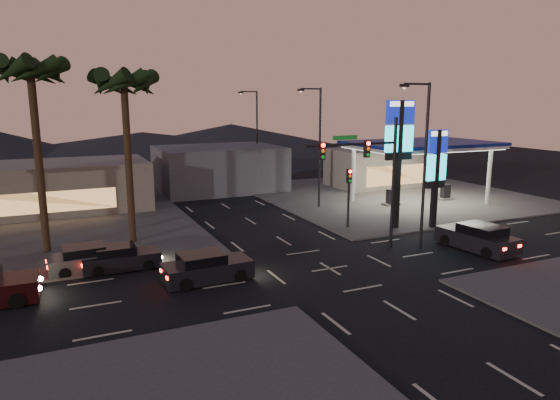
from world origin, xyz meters
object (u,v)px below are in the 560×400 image
gas_station (422,146)px  pylon_sign_short (436,164)px  car_lane_a_front (206,268)px  pylon_sign_tall (399,139)px  car_lane_b_front (89,259)px  suv_station (478,238)px  car_lane_b_mid (120,258)px  traffic_signal_mast (370,165)px

gas_station → pylon_sign_short: bearing=-123.7°
gas_station → car_lane_a_front: (-22.64, -11.06, -4.40)m
pylon_sign_tall → car_lane_b_front: 21.22m
car_lane_b_front → suv_station: suv_station is taller
car_lane_b_mid → pylon_sign_short: bearing=-0.2°
traffic_signal_mast → car_lane_b_front: (-15.68, 3.07, -4.57)m
pylon_sign_tall → suv_station: pylon_sign_tall is taller
gas_station → pylon_sign_tall: pylon_sign_tall is taller
traffic_signal_mast → suv_station: bearing=-23.6°
gas_station → car_lane_a_front: 25.58m
gas_station → car_lane_a_front: size_ratio=2.64×
pylon_sign_tall → car_lane_b_mid: bearing=-177.2°
pylon_sign_tall → traffic_signal_mast: bearing=-143.5°
traffic_signal_mast → pylon_sign_tall: bearing=36.5°
traffic_signal_mast → suv_station: 8.09m
pylon_sign_tall → car_lane_a_front: (-15.14, -4.56, -5.71)m
car_lane_b_front → suv_station: bearing=-14.8°
pylon_sign_tall → pylon_sign_short: 3.20m
car_lane_a_front → suv_station: 16.65m
car_lane_a_front → pylon_sign_tall: bearing=16.8°
gas_station → pylon_sign_tall: (-7.50, -6.50, 1.31)m
pylon_sign_short → car_lane_a_front: (-17.64, -3.56, -3.97)m
pylon_sign_tall → car_lane_a_front: bearing=-163.2°
pylon_sign_short → traffic_signal_mast: size_ratio=0.88×
gas_station → pylon_sign_short: 9.02m
car_lane_b_mid → car_lane_a_front: bearing=-44.4°
car_lane_a_front → car_lane_b_mid: car_lane_a_front is taller
pylon_sign_short → car_lane_b_mid: bearing=179.8°
pylon_sign_tall → pylon_sign_short: bearing=-21.8°
car_lane_b_mid → suv_station: 20.98m
pylon_sign_short → traffic_signal_mast: traffic_signal_mast is taller
pylon_sign_short → car_lane_b_front: 23.28m
pylon_sign_tall → pylon_sign_short: pylon_sign_tall is taller
car_lane_a_front → suv_station: suv_station is taller
pylon_sign_short → suv_station: (-1.07, -5.21, -3.90)m
suv_station → car_lane_a_front: bearing=174.3°
gas_station → suv_station: (-6.07, -12.71, -4.33)m
pylon_sign_tall → car_lane_a_front: 16.81m
car_lane_b_front → car_lane_b_mid: 1.63m
pylon_sign_short → gas_station: bearing=56.3°
pylon_sign_tall → car_lane_b_front: size_ratio=2.04×
pylon_sign_tall → traffic_signal_mast: pylon_sign_tall is taller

